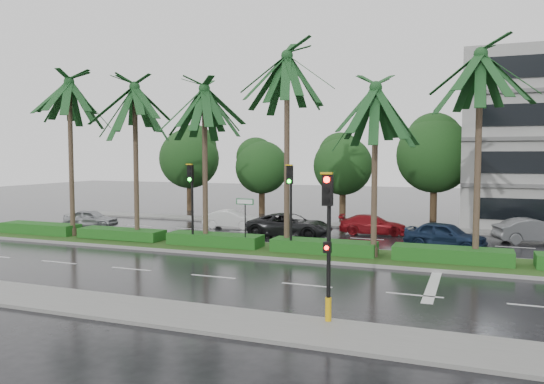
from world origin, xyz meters
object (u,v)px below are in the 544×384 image
at_px(car_white, 231,219).
at_px(car_grey, 533,231).
at_px(street_sign, 245,211).
at_px(car_red, 373,225).
at_px(car_silver, 91,218).
at_px(car_darkgrey, 290,225).
at_px(signal_median_left, 191,192).
at_px(signal_near, 328,241).
at_px(car_blue, 445,235).

bearing_deg(car_white, car_grey, -94.49).
relative_size(street_sign, car_red, 0.62).
bearing_deg(car_red, car_grey, -97.81).
bearing_deg(car_silver, street_sign, -120.36).
xyz_separation_m(street_sign, car_darkgrey, (0.50, 5.58, -1.41)).
relative_size(car_silver, car_darkgrey, 0.71).
distance_m(car_silver, car_grey, 27.95).
bearing_deg(car_darkgrey, signal_median_left, 148.37).
height_order(signal_near, car_blue, signal_near).
bearing_deg(car_darkgrey, car_grey, -78.50).
xyz_separation_m(car_silver, car_darkgrey, (14.15, 0.89, 0.10)).
xyz_separation_m(car_silver, car_red, (18.65, 3.74, -0.01)).
bearing_deg(signal_median_left, car_red, 47.14).
bearing_deg(car_blue, car_white, 93.14).
relative_size(signal_near, car_darkgrey, 0.85).
xyz_separation_m(signal_near, street_sign, (-7.00, 9.87, -0.38)).
bearing_deg(car_blue, car_grey, -34.27).
bearing_deg(signal_median_left, signal_near, -44.09).
bearing_deg(signal_near, car_blue, 80.23).
height_order(street_sign, car_blue, street_sign).
height_order(car_darkgrey, car_blue, car_blue).
xyz_separation_m(car_darkgrey, car_red, (4.50, 2.85, -0.11)).
relative_size(signal_near, car_grey, 1.04).
xyz_separation_m(signal_median_left, car_blue, (12.50, 4.82, -2.28)).
relative_size(car_white, car_red, 0.88).
distance_m(car_blue, car_grey, 5.92).
xyz_separation_m(signal_median_left, car_red, (8.00, 8.62, -2.39)).
distance_m(signal_near, car_grey, 19.69).
height_order(car_red, car_blue, car_blue).
height_order(signal_near, car_white, signal_near).
bearing_deg(car_darkgrey, street_sign, 174.52).
bearing_deg(car_grey, car_blue, 110.09).
xyz_separation_m(street_sign, car_blue, (9.50, 4.64, -1.41)).
distance_m(signal_near, street_sign, 12.11).
relative_size(street_sign, car_grey, 0.62).
relative_size(signal_median_left, car_darkgrey, 0.85).
relative_size(car_silver, car_blue, 0.86).
distance_m(car_white, car_red, 9.56).
xyz_separation_m(signal_near, car_grey, (7.05, 18.30, -1.81)).
relative_size(signal_median_left, street_sign, 1.68).
relative_size(car_white, car_darkgrey, 0.72).
distance_m(car_white, car_blue, 14.40).
bearing_deg(signal_near, car_white, 123.10).
bearing_deg(car_silver, signal_near, -136.58).
distance_m(signal_near, car_darkgrey, 16.86).
height_order(car_darkgrey, car_red, car_darkgrey).
distance_m(car_silver, car_darkgrey, 14.18).
xyz_separation_m(signal_near, car_white, (-11.54, 17.70, -1.89)).
relative_size(car_darkgrey, car_grey, 1.23).
bearing_deg(street_sign, car_silver, 161.02).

